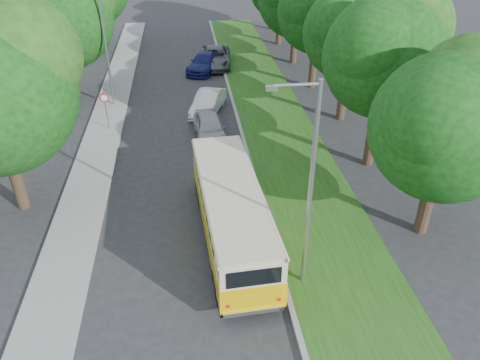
{
  "coord_description": "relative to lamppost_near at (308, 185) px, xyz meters",
  "views": [
    {
      "loc": [
        0.39,
        -15.18,
        12.58
      ],
      "look_at": [
        2.57,
        2.72,
        1.5
      ],
      "focal_mm": 35.0,
      "sensor_mm": 36.0,
      "label": 1
    }
  ],
  "objects": [
    {
      "name": "grass_verge",
      "position": [
        1.74,
        7.5,
        -4.3
      ],
      "size": [
        4.5,
        70.0,
        0.13
      ],
      "primitive_type": "cube",
      "color": "#244813",
      "rests_on": "ground"
    },
    {
      "name": "car_white",
      "position": [
        -2.42,
        16.53,
        -3.67
      ],
      "size": [
        2.78,
        4.5,
        1.4
      ],
      "primitive_type": "imported",
      "rotation": [
        0.0,
        0.0,
        -0.33
      ],
      "color": "white",
      "rests_on": "ground"
    },
    {
      "name": "car_silver",
      "position": [
        -2.55,
        12.58,
        -3.63
      ],
      "size": [
        2.03,
        4.43,
        1.47
      ],
      "primitive_type": "imported",
      "rotation": [
        0.0,
        0.0,
        0.07
      ],
      "color": "#ABAAAF",
      "rests_on": "ground"
    },
    {
      "name": "lamppost_near",
      "position": [
        0.0,
        0.0,
        0.0
      ],
      "size": [
        1.71,
        0.16,
        8.0
      ],
      "color": "gray",
      "rests_on": "ground"
    },
    {
      "name": "warning_sign",
      "position": [
        -8.71,
        14.48,
        -2.66
      ],
      "size": [
        0.56,
        0.1,
        2.5
      ],
      "color": "gray",
      "rests_on": "ground"
    },
    {
      "name": "car_blue",
      "position": [
        -2.15,
        25.28,
        -3.66
      ],
      "size": [
        3.64,
        5.3,
        1.42
      ],
      "primitive_type": "imported",
      "rotation": [
        0.0,
        0.0,
        -0.37
      ],
      "color": "navy",
      "rests_on": "ground"
    },
    {
      "name": "lamppost_far",
      "position": [
        -8.91,
        18.5,
        -0.25
      ],
      "size": [
        1.71,
        0.16,
        7.5
      ],
      "color": "gray",
      "rests_on": "ground"
    },
    {
      "name": "ground",
      "position": [
        -4.21,
        2.5,
        -4.37
      ],
      "size": [
        120.0,
        120.0,
        0.0
      ],
      "primitive_type": "plane",
      "color": "#2C2C2F",
      "rests_on": "ground"
    },
    {
      "name": "vintage_bus",
      "position": [
        -2.28,
        2.84,
        -3.0
      ],
      "size": [
        2.9,
        9.34,
        2.74
      ],
      "primitive_type": null,
      "rotation": [
        0.0,
        0.0,
        0.06
      ],
      "color": "yellow",
      "rests_on": "ground"
    },
    {
      "name": "treeline",
      "position": [
        -1.06,
        20.49,
        1.56
      ],
      "size": [
        24.27,
        41.91,
        9.46
      ],
      "color": "#332319",
      "rests_on": "ground"
    },
    {
      "name": "car_grey",
      "position": [
        -1.21,
        26.37,
        -3.6
      ],
      "size": [
        3.0,
        5.73,
        1.54
      ],
      "primitive_type": "imported",
      "rotation": [
        0.0,
        0.0,
        -0.08
      ],
      "color": "#58595F",
      "rests_on": "ground"
    },
    {
      "name": "curb",
      "position": [
        -0.61,
        7.5,
        -4.29
      ],
      "size": [
        0.2,
        70.0,
        0.15
      ],
      "primitive_type": "cube",
      "color": "gray",
      "rests_on": "ground"
    },
    {
      "name": "sidewalk",
      "position": [
        -9.01,
        7.5,
        -4.31
      ],
      "size": [
        2.2,
        70.0,
        0.12
      ],
      "primitive_type": "cube",
      "color": "gray",
      "rests_on": "ground"
    }
  ]
}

